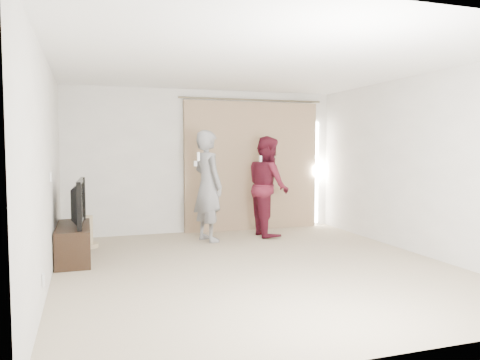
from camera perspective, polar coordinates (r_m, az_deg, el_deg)
name	(u,v)px	position (r m, az deg, el deg)	size (l,w,h in m)	color
floor	(257,267)	(6.18, 2.04, -10.55)	(5.50, 5.50, 0.00)	tan
wall_back	(205,161)	(8.62, -4.30, 2.31)	(5.00, 0.04, 2.60)	silver
wall_left	(46,170)	(5.63, -22.53, 1.12)	(0.04, 5.50, 2.60)	silver
ceiling	(257,64)	(6.07, 2.10, 13.93)	(5.00, 5.50, 0.01)	white
curtain	(253,166)	(8.82, 1.58, 1.73)	(2.80, 0.11, 2.46)	tan
tv_console	(74,243)	(6.88, -19.63, -7.21)	(0.44, 1.26, 0.48)	black
tv	(73,202)	(6.79, -19.74, -2.59)	(1.10, 0.14, 0.63)	black
scratching_post	(86,235)	(7.68, -18.24, -6.35)	(0.37, 0.37, 0.49)	#C6B588
person_man	(208,186)	(7.74, -3.94, -0.71)	(0.63, 0.77, 1.83)	slate
person_woman	(268,186)	(8.22, 3.43, -0.74)	(0.68, 0.86, 1.75)	#521321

